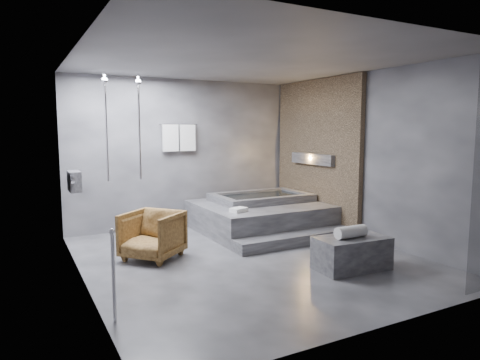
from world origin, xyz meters
TOP-DOWN VIEW (x-y plane):
  - room at (0.40, 0.24)m, footprint 5.00×5.04m
  - tub_deck at (1.05, 1.45)m, footprint 2.20×2.00m
  - tub_step at (1.05, 0.27)m, footprint 2.20×0.36m
  - concrete_bench at (0.99, -1.07)m, footprint 1.00×0.60m
  - driftwood_chair at (-1.22, 0.64)m, footprint 1.06×1.06m
  - rolled_towel at (0.95, -1.08)m, footprint 0.45×0.17m
  - deck_towel at (0.31, 0.89)m, footprint 0.31×0.26m

SIDE VIEW (x-z plane):
  - tub_step at x=1.05m, z-range 0.00..0.18m
  - concrete_bench at x=0.99m, z-range 0.00..0.44m
  - tub_deck at x=1.05m, z-range 0.00..0.50m
  - driftwood_chair at x=-1.22m, z-range 0.00..0.69m
  - rolled_towel at x=0.95m, z-range 0.44..0.60m
  - deck_towel at x=0.31m, z-range 0.50..0.57m
  - room at x=0.40m, z-range 0.32..3.14m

